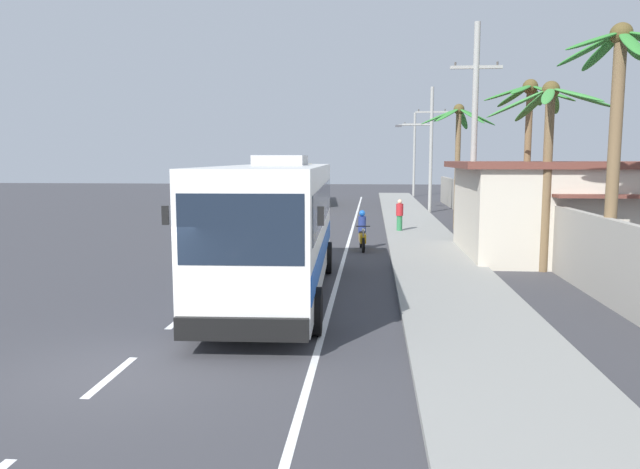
{
  "coord_description": "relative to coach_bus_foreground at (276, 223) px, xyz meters",
  "views": [
    {
      "loc": [
        4.48,
        -10.08,
        3.75
      ],
      "look_at": [
        3.08,
        6.25,
        1.7
      ],
      "focal_mm": 34.12,
      "sensor_mm": 36.0,
      "label": 1
    }
  ],
  "objects": [
    {
      "name": "utility_pole_mid",
      "position": [
        6.59,
        8.31,
        2.66
      ],
      "size": [
        2.01,
        0.24,
        9.0
      ],
      "color": "#9E9E99",
      "rests_on": "ground"
    },
    {
      "name": "boundary_wall",
      "position": [
        8.73,
        7.73,
        -0.89
      ],
      "size": [
        0.24,
        60.0,
        2.22
      ],
      "primitive_type": "cube",
      "color": "#9E998E",
      "rests_on": "ground"
    },
    {
      "name": "utility_pole_far",
      "position": [
        6.56,
        26.77,
        2.59
      ],
      "size": [
        3.62,
        0.24,
        8.66
      ],
      "color": "#9E9E99",
      "rests_on": "ground"
    },
    {
      "name": "coach_bus_foreground",
      "position": [
        0.0,
        0.0,
        0.0
      ],
      "size": [
        3.27,
        11.08,
        3.84
      ],
      "color": "white",
      "rests_on": "ground"
    },
    {
      "name": "pedestrian_near_kerb",
      "position": [
        4.0,
        14.37,
        -1.03
      ],
      "size": [
        0.36,
        0.36,
        1.58
      ],
      "rotation": [
        0.0,
        0.0,
        5.94
      ],
      "color": "#2D7A47",
      "rests_on": "sidewalk_kerb"
    },
    {
      "name": "utility_pole_distant",
      "position": [
        6.76,
        45.22,
        2.35
      ],
      "size": [
        2.45,
        0.24,
        8.26
      ],
      "color": "#9E9E99",
      "rests_on": "ground"
    },
    {
      "name": "coach_bus_far_lane",
      "position": [
        -3.73,
        33.58,
        -0.14
      ],
      "size": [
        3.66,
        11.82,
        3.57
      ],
      "color": "gold",
      "rests_on": "ground"
    },
    {
      "name": "palm_fourth",
      "position": [
        8.88,
        0.16,
        3.07
      ],
      "size": [
        3.26,
        3.08,
        7.18
      ],
      "color": "brown",
      "rests_on": "ground"
    },
    {
      "name": "motorcycle_beside_bus",
      "position": [
        2.22,
        8.59,
        -1.33
      ],
      "size": [
        0.56,
        1.96,
        1.64
      ],
      "color": "black",
      "rests_on": "ground"
    },
    {
      "name": "palm_third",
      "position": [
        8.34,
        4.24,
        2.56
      ],
      "size": [
        4.12,
        4.05,
        6.24
      ],
      "color": "brown",
      "rests_on": "ground"
    },
    {
      "name": "palm_second",
      "position": [
        8.4,
        7.24,
        3.06
      ],
      "size": [
        3.45,
        3.13,
        6.68
      ],
      "color": "brown",
      "rests_on": "ground"
    },
    {
      "name": "ground_plane",
      "position": [
        -1.87,
        -6.27,
        -2.0
      ],
      "size": [
        160.0,
        160.0,
        0.0
      ],
      "primitive_type": "plane",
      "color": "#3A3A3F"
    },
    {
      "name": "lane_markings",
      "position": [
        0.29,
        8.17,
        -1.99
      ],
      "size": [
        3.59,
        71.0,
        0.01
      ],
      "color": "white",
      "rests_on": "ground"
    },
    {
      "name": "palm_nearest",
      "position": [
        7.08,
        16.63,
        2.89
      ],
      "size": [
        4.08,
        3.74,
        6.61
      ],
      "color": "brown",
      "rests_on": "ground"
    },
    {
      "name": "sidewalk_kerb",
      "position": [
        4.93,
        3.73,
        -1.93
      ],
      "size": [
        3.2,
        90.0,
        0.14
      ],
      "primitive_type": "cube",
      "color": "gray",
      "rests_on": "ground"
    }
  ]
}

